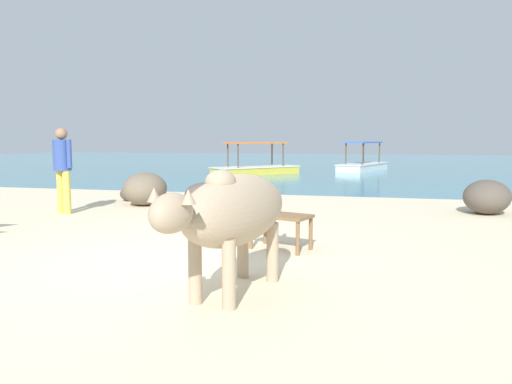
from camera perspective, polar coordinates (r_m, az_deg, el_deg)
The scene contains 12 objects.
sand_beach at distance 5.74m, azimuth -10.11°, elevation -8.42°, with size 18.00×14.00×0.04m, color beige.
water_surface at distance 27.21m, azimuth 8.70°, elevation 3.15°, with size 60.00×36.00×0.03m, color teal.
cow at distance 4.44m, azimuth -2.66°, elevation -2.30°, with size 0.94×2.08×1.16m.
low_bench_table at distance 6.28m, azimuth 2.90°, elevation -3.31°, with size 0.86×0.66×0.46m.
bottle at distance 6.35m, azimuth 2.55°, elevation -1.42°, with size 0.07×0.07×0.30m.
person_standing at distance 9.90m, azimuth -21.65°, elevation 3.08°, with size 0.49×0.32×1.62m.
shore_rock_large at distance 11.50m, azimuth -14.54°, elevation -0.22°, with size 0.50×0.37×0.32m, color brown.
shore_rock_medium at distance 10.26m, azimuth -5.96°, elevation -0.30°, with size 0.87×0.83×0.51m, color brown.
shore_rock_small at distance 10.20m, azimuth 25.35°, elevation -0.52°, with size 1.00×0.84×0.65m, color brown.
shore_rock_flat at distance 10.68m, azimuth -12.83°, elevation 0.36°, with size 1.04×0.91×0.70m, color #756651.
boat_white at distance 22.56m, azimuth 12.37°, elevation 3.18°, with size 2.30×3.85×1.29m.
boat_yellow at distance 19.68m, azimuth -0.02°, elevation 2.89°, with size 3.34×3.48×1.29m.
Camera 1 is at (2.24, -5.08, 1.47)m, focal length 34.28 mm.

